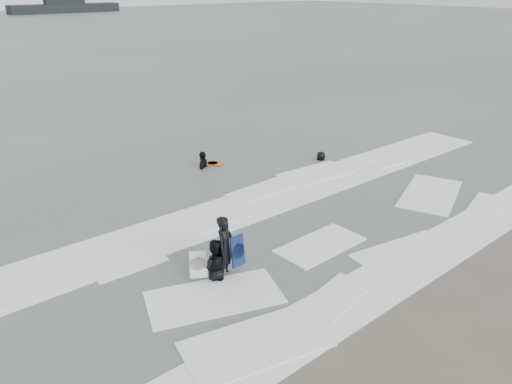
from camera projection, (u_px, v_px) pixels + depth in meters
ground at (363, 276)px, 14.88m from camera, size 320.00×320.00×0.00m
surfer_centre at (226, 276)px, 14.90m from camera, size 0.86×0.77×1.98m
surfer_wading at (215, 279)px, 14.74m from camera, size 1.14×1.10×1.85m
surfer_right_near at (203, 167)px, 23.55m from camera, size 1.18×1.10×1.95m
surfer_right_far at (321, 161)px, 24.44m from camera, size 0.94×0.86×1.62m
surf_foam at (280, 231)px, 17.49m from camera, size 30.03×9.06×0.09m
bodyboards at (215, 215)px, 17.64m from camera, size 6.97×9.05×1.25m
vessel_horizon at (65, 7)px, 136.21m from camera, size 29.27×5.23×3.97m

